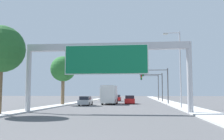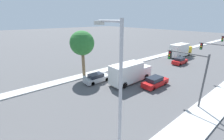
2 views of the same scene
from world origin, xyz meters
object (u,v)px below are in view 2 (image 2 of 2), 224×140
Objects in this scene: truck_box_primary at (130,73)px; car_near_left at (155,82)px; car_mid_center at (180,61)px; car_far_left at (97,78)px; street_lamp_right at (118,99)px; traffic_light_mid_block at (220,56)px; traffic_light_near_intersection at (191,69)px; truck_box_secondary at (180,50)px; palm_tree_background at (82,43)px.

car_near_left is at bearing 29.09° from truck_box_primary.
car_far_left is at bearing -99.80° from car_mid_center.
car_near_left is at bearing 116.07° from street_lamp_right.
traffic_light_mid_block reaches higher than car_far_left.
traffic_light_mid_block is (-0.06, 10.00, -0.03)m from traffic_light_near_intersection.
truck_box_primary is 0.78× the size of street_lamp_right.
truck_box_primary reaches higher than car_mid_center.
truck_box_secondary is 27.86m from palm_tree_background.
truck_box_primary is at bearing -173.56° from traffic_light_near_intersection.
traffic_light_mid_block is 0.79× the size of palm_tree_background.
street_lamp_right reaches higher than car_near_left.
car_mid_center is 0.55× the size of truck_box_primary.
car_mid_center is 20.56m from car_far_left.
traffic_light_mid_block is at bearing 90.36° from traffic_light_near_intersection.
traffic_light_near_intersection is 16.87m from palm_tree_background.
car_near_left is (7.00, 5.94, 0.04)m from car_far_left.
palm_tree_background is at bearing 157.06° from street_lamp_right.
palm_tree_background reaches higher than car_mid_center.
traffic_light_near_intersection reaches higher than car_mid_center.
traffic_light_mid_block is 22.68m from street_lamp_right.
car_mid_center is at bearing 148.64° from traffic_light_mid_block.
traffic_light_near_intersection is (5.23, -0.96, 3.60)m from car_near_left.
car_mid_center is 22.36m from palm_tree_background.
palm_tree_background reaches higher than truck_box_secondary.
traffic_light_near_intersection reaches higher than truck_box_primary.
car_near_left is at bearing 169.58° from traffic_light_near_intersection.
street_lamp_right is at bearing -22.94° from palm_tree_background.
truck_box_secondary reaches higher than car_mid_center.
palm_tree_background is (-15.90, -15.24, 1.57)m from traffic_light_mid_block.
car_far_left is at bearing -139.68° from car_near_left.
truck_box_primary is (3.50, 3.99, 0.97)m from car_far_left.
truck_box_primary is at bearing 48.77° from car_far_left.
truck_box_primary is at bearing -128.27° from traffic_light_mid_block.
car_far_left is 16.40m from street_lamp_right.
truck_box_secondary is at bearing 82.21° from palm_tree_background.
palm_tree_background is (-7.23, -4.26, 4.21)m from truck_box_primary.
car_mid_center is 16.30m from truck_box_primary.
street_lamp_right is (10.13, -27.87, 4.98)m from car_mid_center.
car_far_left is at bearing 150.82° from street_lamp_right.
car_far_left is 0.57× the size of truck_box_primary.
car_near_left is 22.25m from truck_box_secondary.
car_far_left is at bearing -157.85° from traffic_light_near_intersection.
car_far_left is 0.69× the size of traffic_light_mid_block.
car_far_left is at bearing -131.23° from truck_box_primary.
street_lamp_right is at bearing -70.03° from car_mid_center.
car_mid_center is 0.50× the size of truck_box_secondary.
car_near_left is (3.50, -14.32, 0.01)m from car_mid_center.
truck_box_secondary is at bearing 119.01° from traffic_light_near_intersection.
car_near_left is 0.61× the size of truck_box_primary.
street_lamp_right is (13.63, -34.65, 3.93)m from truck_box_secondary.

